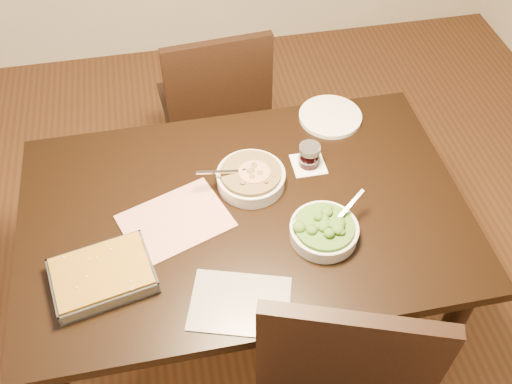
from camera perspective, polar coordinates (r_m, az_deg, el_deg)
The scene contains 11 objects.
ground at distance 2.42m, azimuth -0.94°, elevation -13.02°, with size 4.00×4.00×0.00m, color #482614.
table at distance 1.87m, azimuth -1.18°, elevation -3.54°, with size 1.40×0.90×0.75m.
magazine_a at distance 1.78m, azimuth -8.06°, elevation -2.90°, with size 0.32×0.23×0.01m, color #A3352E.
magazine_b at distance 1.60m, azimuth -1.60°, elevation -11.07°, with size 0.27×0.19×0.00m, color #282930.
coaster at distance 1.93m, azimuth 5.25°, elevation 2.78°, with size 0.11×0.11×0.00m, color white.
stew_bowl at distance 1.84m, azimuth -0.51°, elevation 1.50°, with size 0.25×0.22×0.09m.
broccoli_bowl at distance 1.72m, azimuth 6.82°, elevation -3.82°, with size 0.22×0.21×0.08m.
baking_dish at distance 1.68m, azimuth -15.09°, elevation -8.06°, with size 0.31×0.26×0.05m.
wine_tumbler at distance 1.90m, azimuth 5.35°, elevation 3.70°, with size 0.07×0.07×0.08m.
dinner_plate at distance 2.11m, azimuth 7.44°, elevation 7.49°, with size 0.23×0.23×0.02m, color silver.
chair_far at distance 2.51m, azimuth -4.07°, elevation 8.52°, with size 0.47×0.47×0.92m.
Camera 1 is at (-0.18, -1.13, 2.14)m, focal length 40.00 mm.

